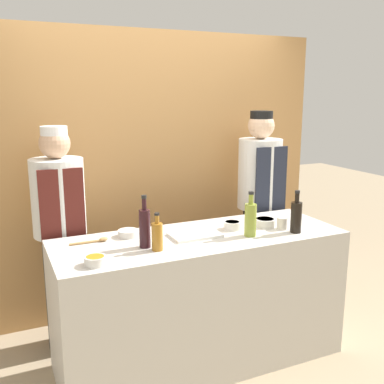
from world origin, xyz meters
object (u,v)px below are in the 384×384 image
(bottle_soy, at_px, (296,216))
(bottle_wine, at_px, (145,227))
(bottle_oil, at_px, (250,219))
(wooden_spoon, at_px, (95,241))
(cup_cream, at_px, (282,223))
(chef_left, at_px, (61,233))
(chef_right, at_px, (259,203))
(sauce_bowl_red, at_px, (128,233))
(sauce_bowl_green, at_px, (232,225))
(sauce_bowl_orange, at_px, (95,260))
(cutting_board, at_px, (195,235))
(bottle_amber, at_px, (157,236))
(sauce_bowl_brown, at_px, (265,222))

(bottle_soy, bearing_deg, bottle_wine, 172.49)
(bottle_oil, xyz_separation_m, wooden_spoon, (-1.00, 0.30, -0.11))
(cup_cream, distance_m, chef_left, 1.61)
(bottle_soy, xyz_separation_m, bottle_oil, (-0.33, 0.06, 0.00))
(cup_cream, height_order, wooden_spoon, cup_cream)
(wooden_spoon, bearing_deg, bottle_soy, -15.25)
(wooden_spoon, height_order, chef_right, chef_right)
(sauce_bowl_red, height_order, wooden_spoon, sauce_bowl_red)
(sauce_bowl_green, height_order, cup_cream, cup_cream)
(sauce_bowl_orange, xyz_separation_m, cutting_board, (0.74, 0.25, -0.02))
(bottle_oil, relative_size, cup_cream, 3.63)
(bottle_oil, height_order, chef_right, chef_right)
(bottle_amber, xyz_separation_m, bottle_oil, (0.68, 0.01, 0.03))
(sauce_bowl_green, xyz_separation_m, chef_right, (0.57, 0.54, -0.02))
(sauce_bowl_red, distance_m, cutting_board, 0.45)
(chef_left, relative_size, chef_right, 0.96)
(bottle_wine, height_order, wooden_spoon, bottle_wine)
(cutting_board, relative_size, bottle_amber, 1.41)
(sauce_bowl_green, xyz_separation_m, wooden_spoon, (-0.97, 0.12, -0.02))
(sauce_bowl_red, bearing_deg, sauce_bowl_green, -11.36)
(sauce_bowl_green, height_order, bottle_wine, bottle_wine)
(sauce_bowl_brown, height_order, sauce_bowl_orange, sauce_bowl_brown)
(sauce_bowl_brown, bearing_deg, sauce_bowl_green, 173.20)
(sauce_bowl_green, distance_m, bottle_wine, 0.71)
(bottle_amber, relative_size, wooden_spoon, 0.95)
(sauce_bowl_green, relative_size, bottle_oil, 0.40)
(bottle_oil, relative_size, bottle_wine, 0.92)
(sauce_bowl_green, xyz_separation_m, sauce_bowl_orange, (-1.05, -0.28, -0.00))
(chef_right, bearing_deg, sauce_bowl_orange, -153.08)
(sauce_bowl_green, height_order, bottle_oil, bottle_oil)
(sauce_bowl_orange, bearing_deg, chef_right, 26.92)
(sauce_bowl_orange, relative_size, bottle_soy, 0.42)
(sauce_bowl_brown, height_order, bottle_wine, bottle_wine)
(bottle_wine, bearing_deg, wooden_spoon, 140.67)
(cutting_board, bearing_deg, bottle_wine, -169.20)
(sauce_bowl_brown, distance_m, bottle_amber, 0.91)
(bottle_oil, height_order, cup_cream, bottle_oil)
(wooden_spoon, bearing_deg, bottle_oil, -16.70)
(sauce_bowl_red, relative_size, wooden_spoon, 0.56)
(sauce_bowl_red, bearing_deg, bottle_soy, -19.71)
(bottle_amber, bearing_deg, chef_right, 31.17)
(sauce_bowl_brown, bearing_deg, cutting_board, -179.67)
(sauce_bowl_red, xyz_separation_m, bottle_oil, (0.76, -0.33, 0.10))
(sauce_bowl_green, xyz_separation_m, bottle_wine, (-0.69, -0.11, 0.10))
(sauce_bowl_brown, distance_m, sauce_bowl_orange, 1.33)
(bottle_amber, distance_m, cup_cream, 0.97)
(cup_cream, height_order, chef_right, chef_right)
(wooden_spoon, relative_size, chef_left, 0.15)
(bottle_soy, distance_m, wooden_spoon, 1.39)
(cutting_board, xyz_separation_m, chef_left, (-0.81, 0.58, -0.05))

